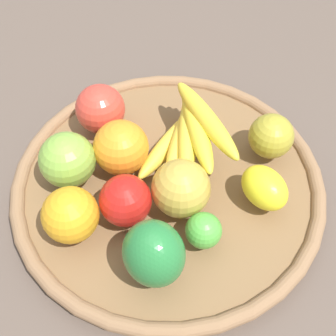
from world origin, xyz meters
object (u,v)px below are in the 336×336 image
at_px(apple_3, 100,109).
at_px(lime_0, 204,230).
at_px(lemon_0, 264,188).
at_px(apple_1, 126,201).
at_px(banana_bunch, 188,132).
at_px(bell_pepper, 154,253).
at_px(orange_1, 121,148).
at_px(apple_4, 67,160).
at_px(orange_0, 70,215).
at_px(apple_2, 271,136).
at_px(apple_0, 181,188).

relative_size(apple_3, lime_0, 1.60).
bearing_deg(lemon_0, apple_1, 48.69).
bearing_deg(banana_bunch, bell_pepper, 117.42).
xyz_separation_m(banana_bunch, lime_0, (-0.11, 0.11, -0.02)).
relative_size(orange_1, apple_4, 1.00).
relative_size(lemon_0, orange_0, 0.98).
relative_size(apple_2, apple_1, 0.96).
xyz_separation_m(orange_1, apple_0, (-0.11, -0.00, -0.00)).
height_order(bell_pepper, apple_2, bell_pepper).
bearing_deg(orange_0, apple_3, -55.58).
distance_m(banana_bunch, orange_1, 0.10).
height_order(bell_pepper, apple_0, bell_pepper).
xyz_separation_m(apple_0, apple_2, (-0.04, -0.16, -0.01)).
xyz_separation_m(lemon_0, bell_pepper, (0.04, 0.18, 0.02)).
distance_m(bell_pepper, orange_0, 0.12).
bearing_deg(apple_4, lemon_0, -147.42).
bearing_deg(orange_1, orange_0, 103.02).
bearing_deg(orange_1, lime_0, 172.49).
bearing_deg(apple_1, apple_4, 3.22).
distance_m(apple_0, apple_4, 0.16).
xyz_separation_m(orange_0, apple_2, (-0.12, -0.28, -0.00)).
bearing_deg(apple_1, apple_3, -33.11).
distance_m(orange_1, orange_0, 0.12).
relative_size(orange_0, apple_2, 1.11).
relative_size(lemon_0, apple_2, 1.09).
relative_size(banana_bunch, apple_3, 2.25).
xyz_separation_m(bell_pepper, apple_4, (0.19, -0.03, -0.01)).
distance_m(lime_0, bell_pepper, 0.08).
bearing_deg(apple_3, lime_0, 166.73).
relative_size(apple_3, orange_0, 1.03).
height_order(lime_0, orange_0, orange_0).
relative_size(lime_0, orange_1, 0.60).
height_order(bell_pepper, apple_1, bell_pepper).
height_order(orange_0, apple_2, orange_0).
bearing_deg(banana_bunch, orange_1, 57.82).
xyz_separation_m(apple_3, lemon_0, (-0.27, -0.05, -0.01)).
height_order(banana_bunch, apple_0, same).
relative_size(lime_0, apple_0, 0.60).
bearing_deg(banana_bunch, lime_0, 136.40).
bearing_deg(lime_0, apple_3, -13.27).
distance_m(apple_3, orange_0, 0.19).
bearing_deg(apple_2, apple_4, 50.33).
distance_m(lime_0, apple_1, 0.11).
bearing_deg(apple_0, apple_4, 23.53).
relative_size(apple_2, apple_4, 0.84).
relative_size(bell_pepper, orange_0, 1.23).
distance_m(orange_1, apple_2, 0.22).
distance_m(banana_bunch, apple_0, 0.10).
bearing_deg(banana_bunch, orange_0, 82.87).
xyz_separation_m(apple_2, apple_4, (0.19, 0.23, 0.01)).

